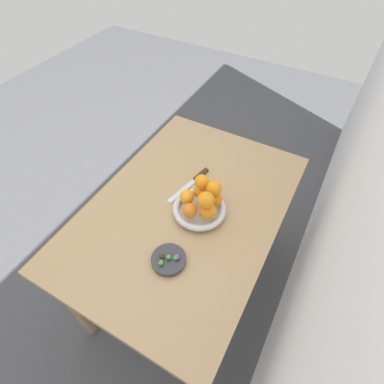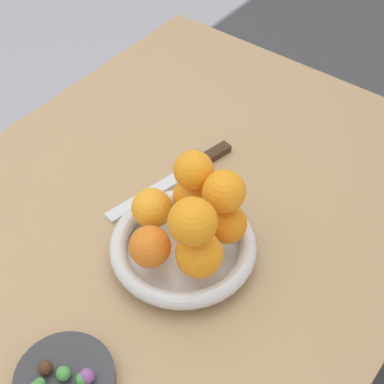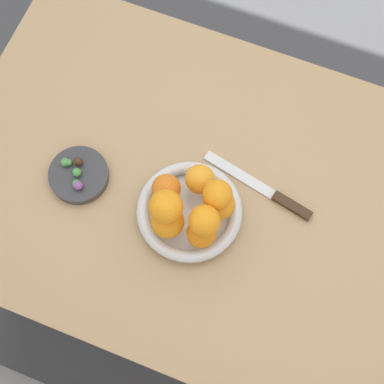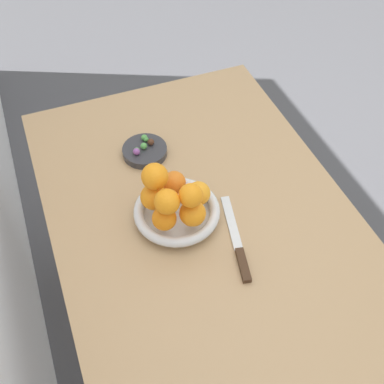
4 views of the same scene
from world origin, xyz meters
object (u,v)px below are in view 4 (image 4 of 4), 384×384
Objects in this scene: fruit_bowl at (177,213)px; orange_7 at (155,176)px; orange_0 at (198,193)px; knife at (237,244)px; candy_ball_5 at (144,138)px; orange_2 at (154,197)px; dining_table at (200,231)px; orange_1 at (174,183)px; candy_ball_2 at (137,150)px; candy_dish at (145,151)px; orange_6 at (191,195)px; candy_ball_3 at (151,142)px; orange_4 at (193,213)px; candy_ball_0 at (137,152)px; orange_5 at (167,202)px; orange_3 at (164,218)px; candy_ball_1 at (146,139)px; candy_ball_4 at (144,146)px.

orange_7 reaches higher than fruit_bowl.
knife is (-0.14, -0.05, -0.07)m from orange_0.
orange_7 is at bearing 50.18° from fruit_bowl.
candy_ball_5 is at bearing 10.90° from orange_0.
orange_2 is at bearing 44.34° from knife.
dining_table is 0.17m from orange_1.
candy_ball_2 is 0.95× the size of candy_ball_5.
candy_dish is at bearing 14.53° from orange_0.
orange_1 is 0.12m from orange_6.
orange_7 reaches higher than candy_ball_3.
orange_4 reaches higher than knife.
orange_4 is 3.39× the size of candy_ball_3.
knife is (-0.38, -0.14, -0.03)m from candy_ball_2.
candy_ball_0 and candy_ball_3 have the same top height.
candy_ball_0 is (-0.01, 0.03, 0.02)m from candy_dish.
orange_2 is 0.26× the size of knife.
fruit_bowl is 12.42× the size of candy_ball_2.
orange_5 is (-0.04, 0.04, 0.11)m from fruit_bowl.
candy_ball_2 is 0.07× the size of knife.
orange_1 reaches higher than candy_ball_0.
orange_2 reaches higher than orange_0.
orange_3 is at bearing 176.13° from orange_7.
candy_ball_0 is (0.28, -0.00, -0.10)m from orange_5.
orange_4 is 0.30m from candy_ball_2.
orange_7 is 3.72× the size of candy_ball_2.
orange_2 is at bearing 114.55° from orange_1.
orange_1 is at bearing -173.83° from candy_dish.
candy_dish is 0.30m from orange_3.
candy_ball_0 is 0.06m from candy_ball_1.
orange_0 reaches higher than candy_ball_3.
dining_table is 0.29m from candy_ball_4.
fruit_bowl is 14.96× the size of candy_ball_1.
candy_ball_0 is (0.29, 0.06, -0.04)m from orange_4.
fruit_bowl is 0.13m from orange_7.
orange_7 reaches higher than candy_ball_1.
candy_ball_3 is (0.31, 0.00, -0.10)m from orange_6.
candy_ball_5 is (0.03, -0.01, 0.02)m from candy_dish.
orange_6 is 0.34m from candy_ball_1.
orange_6 is at bearing 46.55° from knife.
orange_7 is 0.26m from knife.
candy_ball_4 reaches higher than dining_table.
candy_ball_4 is at bearing 87.77° from candy_dish.
candy_dish is 6.87× the size of candy_ball_5.
candy_ball_2 reaches higher than knife.
knife is at bearing -135.66° from orange_2.
fruit_bowl and candy_ball_2 have the same top height.
knife is (-0.08, -0.09, -0.13)m from orange_6.
candy_ball_1 reaches higher than knife.
candy_ball_5 is at bearing -17.56° from candy_dish.
orange_4 is at bearing -174.73° from candy_dish.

